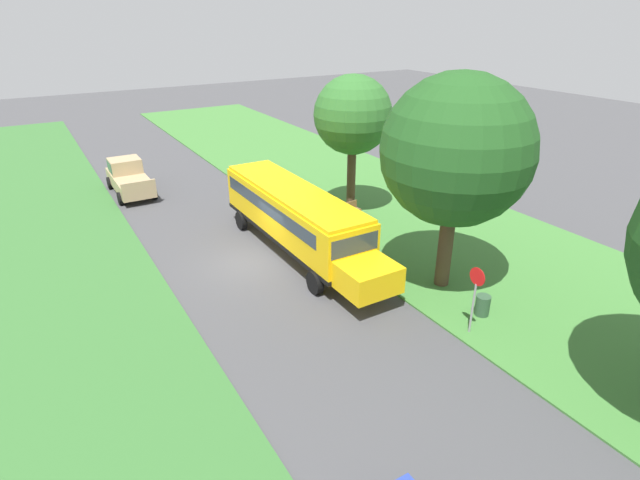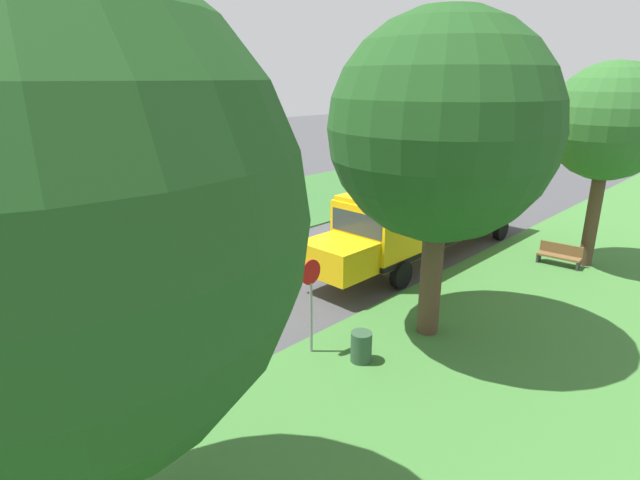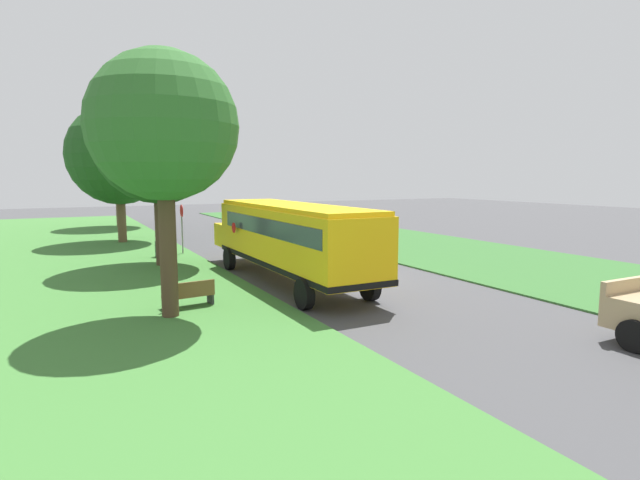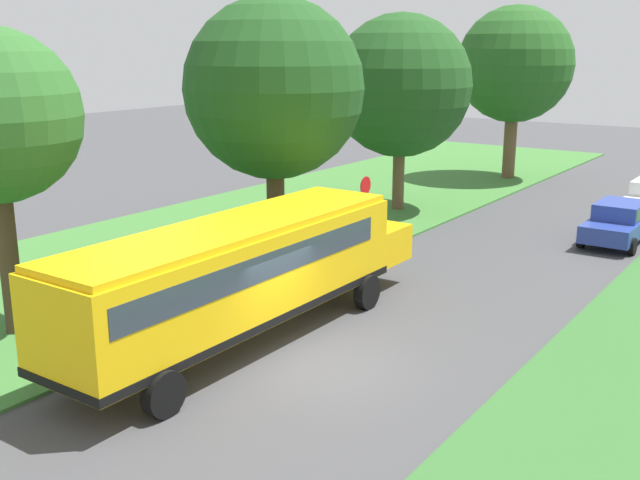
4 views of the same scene
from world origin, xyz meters
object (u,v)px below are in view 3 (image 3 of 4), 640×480
car_blue_nearest (266,223)px  park_bench (189,295)px  school_bus (289,235)px  oak_tree_roadside_mid (159,138)px  car_white_middle (240,218)px  oak_tree_beside_bus (161,126)px  oak_tree_far_end (119,153)px  stop_sign (182,223)px  trash_bin (161,249)px  oak_tree_across_road (119,152)px

car_blue_nearest → park_bench: bearing=-118.4°
school_bus → oak_tree_roadside_mid: oak_tree_roadside_mid is taller
car_white_middle → oak_tree_beside_bus: bearing=-113.2°
oak_tree_far_end → stop_sign: (2.31, -6.75, -3.99)m
car_white_middle → trash_bin: size_ratio=4.89×
oak_tree_beside_bus → oak_tree_far_end: 19.17m
oak_tree_beside_bus → trash_bin: (1.89, 11.81, -5.20)m
oak_tree_beside_bus → oak_tree_far_end: size_ratio=0.89×
oak_tree_far_end → trash_bin: size_ratio=9.72×
car_blue_nearest → oak_tree_beside_bus: size_ratio=0.56×
car_blue_nearest → trash_bin: (-8.67, -7.01, -0.43)m
school_bus → car_blue_nearest: (5.23, 15.76, -1.05)m
park_bench → school_bus: bearing=26.4°
car_white_middle → stop_sign: (-7.40, -12.24, 0.86)m
car_white_middle → oak_tree_beside_bus: 27.23m
oak_tree_beside_bus → oak_tree_across_road: size_ratio=0.83×
stop_sign → oak_tree_beside_bus: bearing=-104.3°
oak_tree_far_end → park_bench: 19.07m
oak_tree_roadside_mid → oak_tree_across_road: (0.41, 20.47, 0.28)m
car_white_middle → park_bench: car_white_middle is taller
oak_tree_beside_bus → oak_tree_roadside_mid: size_ratio=0.87×
park_bench → car_blue_nearest: bearing=61.6°
car_blue_nearest → oak_tree_beside_bus: 22.10m
oak_tree_across_road → stop_sign: bearing=-86.1°
oak_tree_far_end → car_white_middle: bearing=29.5°
oak_tree_across_road → car_white_middle: bearing=-30.9°
car_white_middle → oak_tree_beside_bus: size_ratio=0.56×
car_blue_nearest → oak_tree_roadside_mid: size_ratio=0.49×
oak_tree_roadside_mid → oak_tree_far_end: size_ratio=1.02×
car_blue_nearest → oak_tree_across_road: size_ratio=0.46×
oak_tree_roadside_mid → trash_bin: 6.10m
stop_sign → park_bench: stop_sign is taller
car_white_middle → oak_tree_far_end: size_ratio=0.50×
oak_tree_roadside_mid → park_bench: (-0.75, -8.50, -5.54)m
oak_tree_far_end → stop_sign: 8.17m
school_bus → oak_tree_far_end: (-4.48, 16.09, 3.80)m
school_bus → car_white_middle: (5.23, 21.58, -1.05)m
car_blue_nearest → oak_tree_across_road: bearing=128.1°
oak_tree_far_end → stop_sign: oak_tree_far_end is taller
car_blue_nearest → oak_tree_far_end: size_ratio=0.50×
school_bus → stop_sign: school_bus is taller
oak_tree_across_road → oak_tree_roadside_mid: bearing=-91.1°
car_white_middle → oak_tree_across_road: size_ratio=0.46×
car_blue_nearest → school_bus: bearing=-108.3°
school_bus → trash_bin: (-3.45, 8.75, -1.47)m
oak_tree_roadside_mid → oak_tree_across_road: 20.47m
car_blue_nearest → car_white_middle: bearing=90.0°
trash_bin → stop_sign: bearing=24.8°
oak_tree_far_end → park_bench: bearing=-90.1°
oak_tree_roadside_mid → school_bus: bearing=-58.9°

